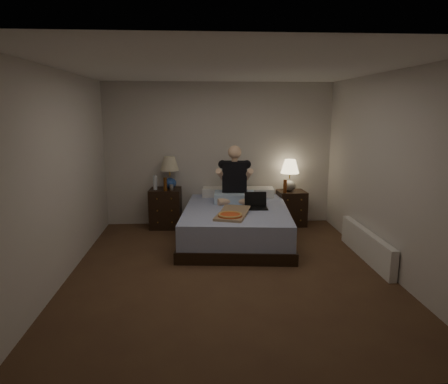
{
  "coord_description": "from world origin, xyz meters",
  "views": [
    {
      "loc": [
        -0.37,
        -4.8,
        2.04
      ],
      "look_at": [
        0.0,
        0.9,
        0.85
      ],
      "focal_mm": 32.0,
      "sensor_mm": 36.0,
      "label": 1
    }
  ],
  "objects": [
    {
      "name": "lamp_right",
      "position": [
        1.23,
        2.04,
        0.9
      ],
      "size": [
        0.35,
        0.35,
        0.56
      ],
      "primitive_type": null,
      "rotation": [
        0.0,
        0.0,
        0.1
      ],
      "color": "gray",
      "rests_on": "nightstand_right"
    },
    {
      "name": "wall_right",
      "position": [
        2.0,
        0.0,
        1.25
      ],
      "size": [
        0.0,
        4.5,
        2.5
      ],
      "primitive_type": "cube",
      "rotation": [
        1.57,
        0.0,
        -1.57
      ],
      "color": "silver",
      "rests_on": "ground"
    },
    {
      "name": "beer_bottle_left",
      "position": [
        -0.93,
        1.85,
        0.8
      ],
      "size": [
        0.06,
        0.06,
        0.23
      ],
      "primitive_type": "cylinder",
      "color": "#4E290B",
      "rests_on": "nightstand_left"
    },
    {
      "name": "water_bottle",
      "position": [
        -1.11,
        1.96,
        0.81
      ],
      "size": [
        0.07,
        0.07,
        0.25
      ],
      "primitive_type": "cylinder",
      "color": "silver",
      "rests_on": "nightstand_left"
    },
    {
      "name": "nightstand_right",
      "position": [
        1.28,
        2.02,
        0.31
      ],
      "size": [
        0.5,
        0.46,
        0.62
      ],
      "primitive_type": "cube",
      "rotation": [
        0.0,
        0.0,
        0.06
      ],
      "color": "black",
      "rests_on": "floor"
    },
    {
      "name": "floor",
      "position": [
        0.0,
        0.0,
        0.0
      ],
      "size": [
        4.0,
        4.5,
        0.0
      ],
      "primitive_type": "cube",
      "color": "brown",
      "rests_on": "ground"
    },
    {
      "name": "bed",
      "position": [
        0.21,
        1.23,
        0.26
      ],
      "size": [
        1.79,
        2.27,
        0.53
      ],
      "primitive_type": "cube",
      "rotation": [
        0.0,
        0.0,
        -0.1
      ],
      "color": "#596DB3",
      "rests_on": "floor"
    },
    {
      "name": "lamp_left",
      "position": [
        -0.86,
        2.05,
        0.96
      ],
      "size": [
        0.34,
        0.34,
        0.56
      ],
      "primitive_type": null,
      "rotation": [
        0.0,
        0.0,
        -0.07
      ],
      "color": "navy",
      "rests_on": "nightstand_left"
    },
    {
      "name": "nightstand_left",
      "position": [
        -0.95,
        2.02,
        0.34
      ],
      "size": [
        0.55,
        0.5,
        0.68
      ],
      "primitive_type": "cube",
      "rotation": [
        0.0,
        0.0,
        -0.05
      ],
      "color": "black",
      "rests_on": "floor"
    },
    {
      "name": "soda_can",
      "position": [
        -0.83,
        1.92,
        0.73
      ],
      "size": [
        0.07,
        0.07,
        0.1
      ],
      "primitive_type": "cylinder",
      "color": "#BABAB5",
      "rests_on": "nightstand_left"
    },
    {
      "name": "wall_left",
      "position": [
        -2.0,
        0.0,
        1.25
      ],
      "size": [
        0.0,
        4.5,
        2.5
      ],
      "primitive_type": "cube",
      "rotation": [
        1.57,
        0.0,
        1.57
      ],
      "color": "silver",
      "rests_on": "ground"
    },
    {
      "name": "wall_front",
      "position": [
        0.0,
        -2.25,
        1.25
      ],
      "size": [
        4.0,
        0.0,
        2.5
      ],
      "primitive_type": "cube",
      "rotation": [
        -1.57,
        0.0,
        0.0
      ],
      "color": "silver",
      "rests_on": "ground"
    },
    {
      "name": "radiator",
      "position": [
        1.93,
        0.3,
        0.2
      ],
      "size": [
        0.1,
        1.6,
        0.4
      ],
      "primitive_type": "cube",
      "color": "white",
      "rests_on": "floor"
    },
    {
      "name": "ceiling",
      "position": [
        0.0,
        0.0,
        2.5
      ],
      "size": [
        4.0,
        4.5,
        0.0
      ],
      "primitive_type": "cube",
      "rotation": [
        3.14,
        0.0,
        0.0
      ],
      "color": "white",
      "rests_on": "ground"
    },
    {
      "name": "beer_bottle_right",
      "position": [
        1.12,
        1.88,
        0.73
      ],
      "size": [
        0.06,
        0.06,
        0.23
      ],
      "primitive_type": "cylinder",
      "color": "#622B0E",
      "rests_on": "nightstand_right"
    },
    {
      "name": "laptop",
      "position": [
        0.52,
        1.14,
        0.65
      ],
      "size": [
        0.35,
        0.29,
        0.24
      ],
      "primitive_type": null,
      "rotation": [
        0.0,
        0.0,
        -0.02
      ],
      "color": "black",
      "rests_on": "bed"
    },
    {
      "name": "wall_back",
      "position": [
        0.0,
        2.25,
        1.25
      ],
      "size": [
        4.0,
        0.0,
        2.5
      ],
      "primitive_type": "cube",
      "rotation": [
        1.57,
        0.0,
        0.0
      ],
      "color": "silver",
      "rests_on": "ground"
    },
    {
      "name": "person",
      "position": [
        0.22,
        1.62,
        0.99
      ],
      "size": [
        0.7,
        0.58,
        0.93
      ],
      "primitive_type": null,
      "rotation": [
        0.0,
        0.0,
        -0.09
      ],
      "color": "black",
      "rests_on": "bed"
    },
    {
      "name": "pizza_box",
      "position": [
        0.07,
        0.61,
        0.57
      ],
      "size": [
        0.61,
        0.84,
        0.08
      ],
      "primitive_type": null,
      "rotation": [
        0.0,
        0.0,
        -0.3
      ],
      "color": "#A08260",
      "rests_on": "bed"
    }
  ]
}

